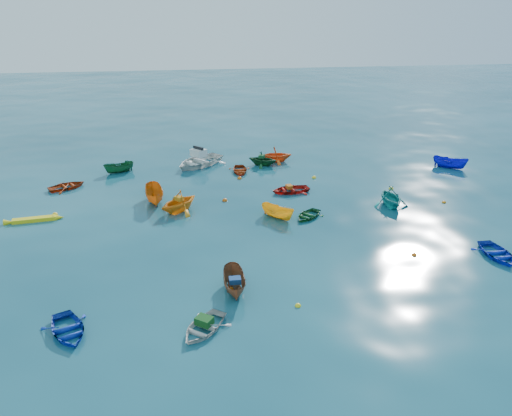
{
  "coord_description": "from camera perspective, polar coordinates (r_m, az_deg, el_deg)",
  "views": [
    {
      "loc": [
        -4.35,
        -26.3,
        13.8
      ],
      "look_at": [
        0.0,
        5.0,
        0.4
      ],
      "focal_mm": 35.0,
      "sensor_mm": 36.0,
      "label": 1
    }
  ],
  "objects": [
    {
      "name": "motorboat_white",
      "position": [
        44.8,
        -6.52,
        4.89
      ],
      "size": [
        5.94,
        5.89,
        1.61
      ],
      "primitive_type": "imported",
      "rotation": [
        0.0,
        0.0,
        -0.81
      ],
      "color": "silver",
      "rests_on": "ground"
    },
    {
      "name": "dinghy_blue_se",
      "position": [
        32.05,
        25.78,
        -5.01
      ],
      "size": [
        2.14,
        2.98,
        0.62
      ],
      "primitive_type": "imported",
      "rotation": [
        0.0,
        0.0,
        -0.01
      ],
      "color": "#0E2BB5",
      "rests_on": "ground"
    },
    {
      "name": "buoy_or_e",
      "position": [
        41.14,
        -1.9,
        3.36
      ],
      "size": [
        0.37,
        0.37,
        0.37
      ],
      "primitive_type": "sphere",
      "color": "#D6570B",
      "rests_on": "ground"
    },
    {
      "name": "tarp_green_a",
      "position": [
        22.96,
        -5.93,
        -12.7
      ],
      "size": [
        0.92,
        0.88,
        0.35
      ],
      "primitive_type": "cube",
      "rotation": [
        0.0,
        0.0,
        -0.64
      ],
      "color": "#124918",
      "rests_on": "dinghy_white_near"
    },
    {
      "name": "dinghy_green_e",
      "position": [
        34.06,
        5.93,
        -1.06
      ],
      "size": [
        2.88,
        2.9,
        0.49
      ],
      "primitive_type": "imported",
      "rotation": [
        0.0,
        0.0,
        -0.76
      ],
      "color": "#124E24",
      "rests_on": "ground"
    },
    {
      "name": "buoy_or_c",
      "position": [
        36.67,
        -3.58,
        0.83
      ],
      "size": [
        0.38,
        0.38,
        0.38
      ],
      "primitive_type": "sphere",
      "color": "#CE520B",
      "rests_on": "ground"
    },
    {
      "name": "buoy_ye_a",
      "position": [
        24.68,
        4.82,
        -11.11
      ],
      "size": [
        0.29,
        0.29,
        0.29
      ],
      "primitive_type": "sphere",
      "color": "yellow",
      "rests_on": "ground"
    },
    {
      "name": "dinghy_orange_far",
      "position": [
        45.6,
        2.29,
        5.34
      ],
      "size": [
        2.91,
        2.54,
        1.47
      ],
      "primitive_type": "imported",
      "rotation": [
        0.0,
        0.0,
        1.52
      ],
      "color": "#ED5716",
      "rests_on": "ground"
    },
    {
      "name": "buoy_or_d",
      "position": [
        38.78,
        20.68,
        0.58
      ],
      "size": [
        0.3,
        0.3,
        0.3
      ],
      "primitive_type": "sphere",
      "color": "orange",
      "rests_on": "ground"
    },
    {
      "name": "dinghy_orange_w",
      "position": [
        35.25,
        -8.78,
        -0.36
      ],
      "size": [
        4.05,
        4.03,
        1.62
      ],
      "primitive_type": "imported",
      "rotation": [
        0.0,
        0.0,
        -0.83
      ],
      "color": "orange",
      "rests_on": "ground"
    },
    {
      "name": "sampan_blue_far",
      "position": [
        46.93,
        21.21,
        4.29
      ],
      "size": [
        2.99,
        2.68,
        1.14
      ],
      "primitive_type": "imported",
      "rotation": [
        0.0,
        0.0,
        0.91
      ],
      "color": "#0F0EBA",
      "rests_on": "ground"
    },
    {
      "name": "buoy_or_b",
      "position": [
        30.44,
        17.64,
        -5.17
      ],
      "size": [
        0.32,
        0.32,
        0.32
      ],
      "primitive_type": "sphere",
      "color": "#FF5F0D",
      "rests_on": "ground"
    },
    {
      "name": "sampan_orange_n",
      "position": [
        37.09,
        -11.42,
        0.65
      ],
      "size": [
        1.72,
        3.55,
        1.32
      ],
      "primitive_type": "imported",
      "rotation": [
        0.0,
        0.0,
        0.13
      ],
      "color": "#CB6613",
      "rests_on": "ground"
    },
    {
      "name": "dinghy_red_far",
      "position": [
        42.76,
        -1.86,
        4.14
      ],
      "size": [
        1.97,
        2.67,
        0.54
      ],
      "primitive_type": "imported",
      "rotation": [
        0.0,
        0.0,
        -0.05
      ],
      "color": "#9C310D",
      "rests_on": "ground"
    },
    {
      "name": "buoy_or_a",
      "position": [
        25.8,
        -2.9,
        -9.4
      ],
      "size": [
        0.36,
        0.36,
        0.36
      ],
      "primitive_type": "sphere",
      "color": "orange",
      "rests_on": "ground"
    },
    {
      "name": "dinghy_red_ne",
      "position": [
        38.38,
        3.93,
        1.84
      ],
      "size": [
        3.24,
        2.55,
        0.61
      ],
      "primitive_type": "imported",
      "rotation": [
        0.0,
        0.0,
        -1.41
      ],
      "color": "#B6170F",
      "rests_on": "ground"
    },
    {
      "name": "buoy_ye_d",
      "position": [
        39.47,
        -12.31,
        1.96
      ],
      "size": [
        0.34,
        0.34,
        0.34
      ],
      "primitive_type": "sphere",
      "color": "yellow",
      "rests_on": "ground"
    },
    {
      "name": "tarp_orange_a",
      "position": [
        34.92,
        -8.81,
        1.09
      ],
      "size": [
        0.71,
        0.72,
        0.28
      ],
      "primitive_type": "cube",
      "rotation": [
        0.0,
        0.0,
        -0.83
      ],
      "color": "orange",
      "rests_on": "dinghy_orange_w"
    },
    {
      "name": "kayak_yellow",
      "position": [
        36.43,
        -23.96,
        -1.38
      ],
      "size": [
        3.51,
        0.94,
        0.34
      ],
      "primitive_type": null,
      "rotation": [
        0.0,
        0.0,
        1.7
      ],
      "color": "yellow",
      "rests_on": "ground"
    },
    {
      "name": "dinghy_red_nw",
      "position": [
        41.72,
        -20.77,
        2.12
      ],
      "size": [
        3.43,
        3.15,
        0.58
      ],
      "primitive_type": "imported",
      "rotation": [
        0.0,
        0.0,
        2.11
      ],
      "color": "#A8320E",
      "rests_on": "ground"
    },
    {
      "name": "buoy_ye_c",
      "position": [
        41.58,
        6.64,
        3.43
      ],
      "size": [
        0.36,
        0.36,
        0.36
      ],
      "primitive_type": "sphere",
      "color": "yellow",
      "rests_on": "ground"
    },
    {
      "name": "buoy_ye_b",
      "position": [
        36.9,
        -21.98,
        -0.75
      ],
      "size": [
        0.38,
        0.38,
        0.38
      ],
      "primitive_type": "sphere",
      "color": "yellow",
      "rests_on": "ground"
    },
    {
      "name": "tarp_orange_b",
      "position": [
        38.18,
        3.81,
        2.45
      ],
      "size": [
        0.51,
        0.62,
        0.27
      ],
      "primitive_type": "cube",
      "rotation": [
        0.0,
        0.0,
        -1.41
      ],
      "color": "#B05412",
      "rests_on": "dinghy_red_ne"
    },
    {
      "name": "ground",
      "position": [
        30.02,
        1.32,
        -4.4
      ],
      "size": [
        160.0,
        160.0,
        0.0
      ],
      "primitive_type": "plane",
      "color": "#093748",
      "rests_on": "ground"
    },
    {
      "name": "tarp_green_b",
      "position": [
        44.29,
        0.65,
        5.92
      ],
      "size": [
        0.65,
        0.71,
        0.28
      ],
      "primitive_type": "cube",
      "rotation": [
        0.0,
        0.0,
        1.12
      ],
      "color": "#134F23",
      "rests_on": "dinghy_green_n"
    },
    {
      "name": "buoy_ye_e",
      "position": [
        40.28,
        15.17,
        2.11
      ],
      "size": [
        0.38,
        0.38,
        0.38
      ],
      "primitive_type": "sphere",
      "color": "yellow",
      "rests_on": "ground"
    },
    {
      "name": "dinghy_green_n",
      "position": [
        44.5,
        0.77,
        4.91
      ],
      "size": [
        3.24,
        3.08,
        1.33
      ],
      "primitive_type": "imported",
      "rotation": [
        0.0,
        0.0,
        1.12
      ],
      "color": "#0F441F",
      "rests_on": "ground"
    },
    {
      "name": "dinghy_blue_sw",
      "position": [
        24.35,
        -20.65,
        -13.26
      ],
      "size": [
        3.03,
        3.45,
        0.59
      ],
      "primitive_type": "imported",
      "rotation": [
        0.0,
        0.0,
        0.42
      ],
      "color": "#0D2FA4",
      "rests_on": "ground"
    },
    {
      "name": "sampan_green_far",
      "position": [
        44.18,
        -15.33,
        3.94
      ],
      "size": [
        2.76,
        1.87,
        1.0
      ],
      "primitive_type": "imported",
      "rotation": [
        0.0,
        0.0,
        -1.18
      ],
      "color": "#124D29",
      "rests_on": "ground"
    },
    {
      "name": "sampan_yellow_mid",
      "position": [
        33.8,
        2.49,
        -1.14
      ],
      "size": [
        2.51,
        2.63,
        1.02
      ],
      "primitive_type": "imported",
      "rotation": [
        0.0,
        0.0,
        0.73
      ],
      "color": "#FFB116",
      "rests_on": "ground"
    },
    {
      "name": "sampan_brown_mid",
      "position": [
        25.75,
        -2.42,
        -9.45
      ],
      "size": [
        1.14,
        2.97,
        1.15
      ],
      "primitive_type": "imported",
      "rotation": [
        0.0,
        0.0,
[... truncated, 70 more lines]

